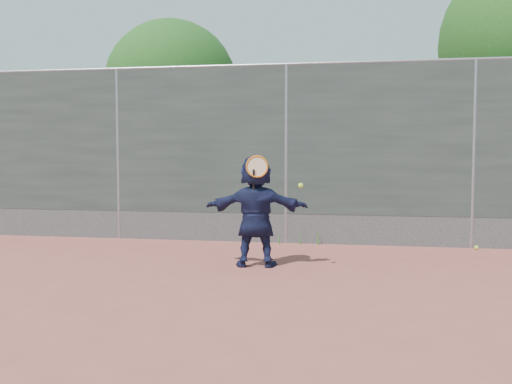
# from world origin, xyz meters

# --- Properties ---
(ground) EXTENTS (80.00, 80.00, 0.00)m
(ground) POSITION_xyz_m (0.00, 0.00, 0.00)
(ground) COLOR #9E4C42
(ground) RESTS_ON ground
(player) EXTENTS (1.44, 0.59, 1.51)m
(player) POSITION_xyz_m (-0.15, 1.47, 0.75)
(player) COLOR #161C3E
(player) RESTS_ON ground
(ball_ground) EXTENTS (0.07, 0.07, 0.07)m
(ball_ground) POSITION_xyz_m (3.05, 3.35, 0.03)
(ball_ground) COLOR #BAE031
(ball_ground) RESTS_ON ground
(fence) EXTENTS (20.00, 0.06, 3.03)m
(fence) POSITION_xyz_m (-0.00, 3.50, 1.58)
(fence) COLOR #38423D
(fence) RESTS_ON ground
(swing_action) EXTENTS (0.75, 0.13, 0.51)m
(swing_action) POSITION_xyz_m (-0.05, 1.27, 1.31)
(swing_action) COLOR #C86912
(swing_action) RESTS_ON ground
(tree_left) EXTENTS (3.15, 3.00, 4.53)m
(tree_left) POSITION_xyz_m (-2.85, 6.55, 2.94)
(tree_left) COLOR #382314
(tree_left) RESTS_ON ground
(weed_clump) EXTENTS (0.68, 0.07, 0.30)m
(weed_clump) POSITION_xyz_m (0.29, 3.38, 0.13)
(weed_clump) COLOR #387226
(weed_clump) RESTS_ON ground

